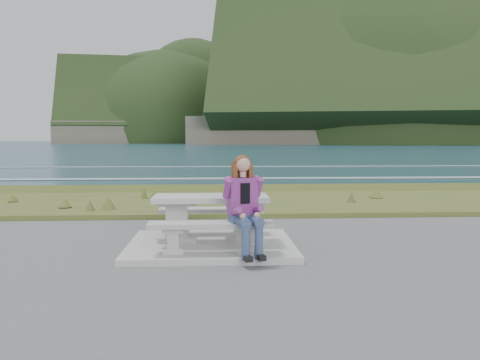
{
  "coord_description": "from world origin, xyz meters",
  "views": [
    {
      "loc": [
        0.06,
        -7.35,
        1.74
      ],
      "look_at": [
        0.53,
        1.2,
        0.99
      ],
      "focal_mm": 35.0,
      "sensor_mm": 36.0,
      "label": 1
    }
  ],
  "objects_px": {
    "seated_woman": "(246,219)",
    "bench_seaward": "(211,214)",
    "picnic_table": "(211,206)",
    "bench_landward": "(211,229)"
  },
  "relations": [
    {
      "from": "bench_landward",
      "to": "seated_woman",
      "type": "xyz_separation_m",
      "value": [
        0.5,
        -0.13,
        0.17
      ]
    },
    {
      "from": "bench_seaward",
      "to": "picnic_table",
      "type": "bearing_deg",
      "value": -90.0
    },
    {
      "from": "seated_woman",
      "to": "bench_seaward",
      "type": "bearing_deg",
      "value": 91.81
    },
    {
      "from": "bench_landward",
      "to": "seated_woman",
      "type": "distance_m",
      "value": 0.54
    },
    {
      "from": "bench_seaward",
      "to": "seated_woman",
      "type": "xyz_separation_m",
      "value": [
        0.5,
        -1.53,
        0.17
      ]
    },
    {
      "from": "picnic_table",
      "to": "seated_woman",
      "type": "distance_m",
      "value": 0.97
    },
    {
      "from": "bench_landward",
      "to": "bench_seaward",
      "type": "xyz_separation_m",
      "value": [
        0.0,
        1.4,
        0.0
      ]
    },
    {
      "from": "picnic_table",
      "to": "bench_seaward",
      "type": "bearing_deg",
      "value": 90.0
    },
    {
      "from": "bench_landward",
      "to": "bench_seaward",
      "type": "distance_m",
      "value": 1.4
    },
    {
      "from": "bench_landward",
      "to": "bench_seaward",
      "type": "height_order",
      "value": "same"
    }
  ]
}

